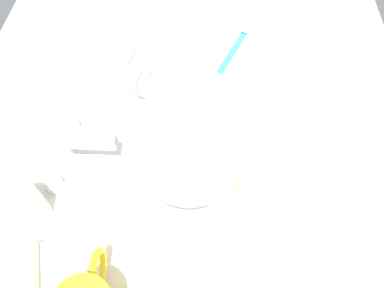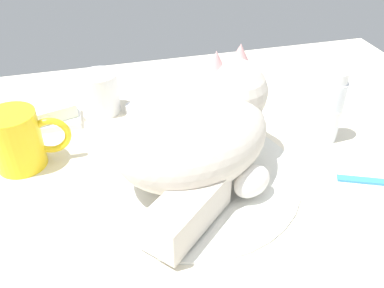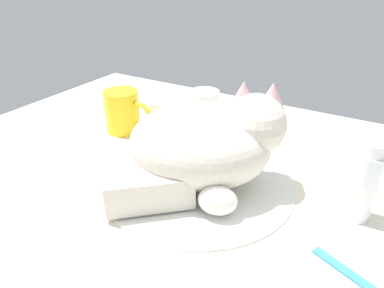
# 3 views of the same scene
# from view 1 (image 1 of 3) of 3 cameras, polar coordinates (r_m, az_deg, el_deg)

# --- Properties ---
(ground_plane) EXTENTS (1.10, 0.83, 0.03)m
(ground_plane) POSITION_cam_1_polar(r_m,az_deg,el_deg) (0.60, -1.49, -3.54)
(ground_plane) COLOR silver
(sink_basin) EXTENTS (0.31, 0.31, 0.01)m
(sink_basin) POSITION_cam_1_polar(r_m,az_deg,el_deg) (0.59, -1.53, -2.64)
(sink_basin) COLOR silver
(sink_basin) RESTS_ON ground_plane
(faucet) EXTENTS (0.14, 0.11, 0.06)m
(faucet) POSITION_cam_1_polar(r_m,az_deg,el_deg) (0.61, -18.94, -0.55)
(faucet) COLOR silver
(faucet) RESTS_ON ground_plane
(cat) EXTENTS (0.27, 0.28, 0.16)m
(cat) POSITION_cam_1_polar(r_m,az_deg,el_deg) (0.53, -1.87, 2.49)
(cat) COLOR beige
(cat) RESTS_ON sink_basin
(rinse_cup) EXTENTS (0.06, 0.06, 0.07)m
(rinse_cup) POSITION_cam_1_polar(r_m,az_deg,el_deg) (0.57, -25.56, -9.16)
(rinse_cup) COLOR white
(rinse_cup) RESTS_ON ground_plane
(soap_dish) EXTENTS (0.09, 0.06, 0.01)m
(soap_dish) POSITION_cam_1_polar(r_m,az_deg,el_deg) (0.56, -25.07, -18.52)
(soap_dish) COLOR white
(soap_dish) RESTS_ON ground_plane
(soap_bar) EXTENTS (0.08, 0.06, 0.02)m
(soap_bar) POSITION_cam_1_polar(r_m,az_deg,el_deg) (0.55, -25.76, -18.00)
(soap_bar) COLOR silver
(soap_bar) RESTS_ON soap_dish
(toothpaste_bottle) EXTENTS (0.04, 0.04, 0.12)m
(toothpaste_bottle) POSITION_cam_1_polar(r_m,az_deg,el_deg) (0.70, -3.66, 16.62)
(toothpaste_bottle) COLOR white
(toothpaste_bottle) RESTS_ON ground_plane
(toothbrush) EXTENTS (0.14, 0.07, 0.02)m
(toothbrush) POSITION_cam_1_polar(r_m,az_deg,el_deg) (0.77, 7.02, 15.29)
(toothbrush) COLOR #388CD8
(toothbrush) RESTS_ON ground_plane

